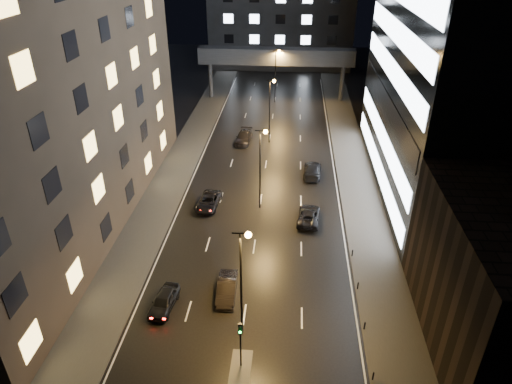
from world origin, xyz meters
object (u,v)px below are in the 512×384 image
car_away_c (209,201)px  car_toward_a (309,215)px  car_toward_b (312,170)px  car_away_d (244,137)px  car_away_a (164,301)px  car_away_b (227,288)px

car_away_c → car_toward_a: (12.08, -2.18, 0.01)m
car_toward_b → car_away_d: bearing=-41.2°
car_away_a → car_away_d: (3.15, 37.47, 0.04)m
car_away_d → car_toward_b: size_ratio=0.97×
car_toward_a → car_toward_b: 11.57m
car_toward_a → car_away_c: bearing=-4.4°
car_toward_a → car_away_d: bearing=-60.2°
car_away_a → car_toward_b: size_ratio=0.78×
car_toward_b → car_away_c: bearing=40.3°
car_away_a → car_away_c: 17.43m
car_away_a → car_toward_a: 20.05m
car_away_a → car_away_c: size_ratio=0.86×
car_away_a → car_toward_a: car_away_a is taller
car_away_a → car_away_b: (5.33, 2.03, 0.03)m
car_away_c → car_away_d: (2.18, 20.07, 0.08)m
car_away_c → car_toward_b: car_toward_b is taller
car_away_a → car_away_d: car_away_d is taller
car_away_a → car_away_b: bearing=27.3°
car_away_a → car_away_d: size_ratio=0.81×
car_away_a → car_away_c: (0.97, 17.40, -0.04)m
car_away_b → car_toward_b: 26.13m
car_away_a → car_away_b: 5.70m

